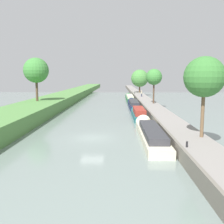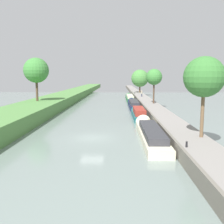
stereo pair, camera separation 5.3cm
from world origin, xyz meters
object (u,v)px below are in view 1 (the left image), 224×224
Objects in this scene: narrowboat_cream at (150,132)px; narrowboat_green at (130,98)px; narrowboat_teal at (138,113)px; narrowboat_navy at (133,104)px; mooring_bollard_near at (187,144)px; mooring_bollard_far at (135,93)px; person_walking at (142,93)px.

narrowboat_green is (-0.09, 46.37, 0.00)m from narrowboat_cream.
narrowboat_cream is 1.36× the size of narrowboat_teal.
narrowboat_navy is at bearing 89.82° from narrowboat_teal.
narrowboat_green is at bearing 90.05° from narrowboat_navy.
narrowboat_teal is 22.19m from mooring_bollard_near.
narrowboat_cream is at bearing -91.96° from mooring_bollard_far.
mooring_bollard_far is (1.94, 7.55, 0.84)m from narrowboat_green.
narrowboat_cream is 8.22m from mooring_bollard_near.
mooring_bollard_far reaches higher than narrowboat_green.
person_walking is 3.69× the size of mooring_bollard_far.
narrowboat_green is at bearing 89.94° from narrowboat_teal.
narrowboat_navy is 13.75m from person_walking.
mooring_bollard_near is (1.97, -22.09, 0.76)m from narrowboat_teal.
mooring_bollard_near is (1.84, -7.96, 0.84)m from narrowboat_cream.
narrowboat_green is 37.73× the size of mooring_bollard_near.
narrowboat_green is 10.23× the size of person_walking.
person_walking is (2.96, 42.17, 1.49)m from narrowboat_cream.
mooring_bollard_near is (-1.12, -50.14, -0.65)m from person_walking.
narrowboat_green is at bearing 126.05° from person_walking.
narrowboat_navy reaches higher than narrowboat_cream.
person_walking reaches higher than mooring_bollard_far.
narrowboat_navy is (-0.08, 28.85, 0.03)m from narrowboat_cream.
narrowboat_teal is 39.84m from mooring_bollard_far.
person_walking reaches higher than mooring_bollard_near.
narrowboat_navy reaches higher than narrowboat_green.
narrowboat_teal is 14.72m from narrowboat_navy.
person_walking is at bearing -53.95° from narrowboat_green.
person_walking reaches higher than narrowboat_cream.
narrowboat_teal is 6.65× the size of person_walking.
narrowboat_teal is at bearing -92.83° from mooring_bollard_far.
narrowboat_green is 5.39m from person_walking.
narrowboat_teal is at bearing -90.06° from narrowboat_green.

